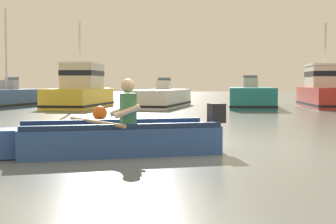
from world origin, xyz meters
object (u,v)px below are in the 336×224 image
Objects in this scene: rowboat_with_person at (114,138)px; moored_boat_blue at (6,98)px; mooring_buoy at (100,113)px; moored_boat_teal at (251,98)px; moored_boat_red at (324,91)px; moored_boat_white at (161,99)px; moored_boat_yellow at (80,91)px.

rowboat_with_person is 0.75× the size of moored_boat_blue.
mooring_buoy is (6.30, -7.85, -0.19)m from moored_boat_blue.
moored_boat_teal is 1.13× the size of moored_boat_red.
moored_boat_white is at bearing -175.92° from moored_boat_red.
moored_boat_red is (6.84, 16.18, 0.51)m from rowboat_with_person.
moored_boat_white is 8.77m from mooring_buoy.
rowboat_with_person is at bearing -72.93° from moored_boat_yellow.
moored_boat_blue is 15.03m from moored_boat_red.
moored_boat_red is (3.49, 0.60, 0.32)m from moored_boat_teal.
rowboat_with_person is 15.94m from moored_boat_teal.
moored_boat_white is at bearing 93.18° from rowboat_with_person.
moored_boat_red is (14.96, 1.42, 0.35)m from moored_boat_blue.
moored_boat_yellow is (-4.54, 14.79, 0.53)m from rowboat_with_person.
moored_boat_red reaches higher than mooring_buoy.
moored_boat_red is at bearing 5.41° from moored_boat_blue.
moored_boat_teal is at bearing -0.67° from moored_boat_white.
moored_boat_white is at bearing 179.33° from moored_boat_teal.
moored_boat_blue reaches higher than moored_boat_red.
moored_boat_blue is (-8.12, 14.76, 0.16)m from rowboat_with_person.
moored_boat_yellow is 0.83× the size of moored_boat_white.
moored_boat_yellow is (3.58, 0.03, 0.36)m from moored_boat_blue.
moored_boat_yellow is 3.79m from moored_boat_white.
moored_boat_yellow is 0.92× the size of moored_boat_red.
moored_boat_red is at bearing 67.09° from rowboat_with_person.
moored_boat_teal is (3.35, 15.58, 0.19)m from rowboat_with_person.
rowboat_with_person reaches higher than mooring_buoy.
moored_boat_blue is 3.60m from moored_boat_yellow.
moored_boat_white is 7.74m from moored_boat_red.
mooring_buoy is (-8.66, -9.27, -0.54)m from moored_boat_red.
moored_boat_blue is at bearing -174.59° from moored_boat_red.
rowboat_with_person is at bearing -75.23° from mooring_buoy.
rowboat_with_person is 0.65× the size of moored_boat_red.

